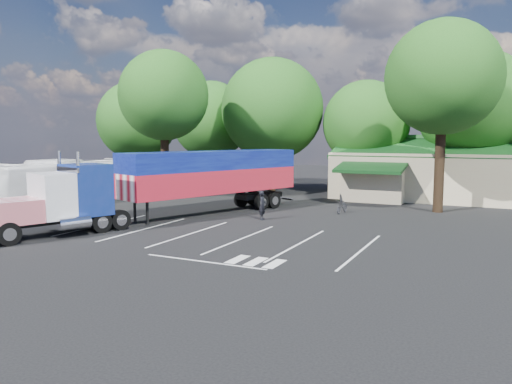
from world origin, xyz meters
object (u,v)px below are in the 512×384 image
at_px(silver_sedan, 450,195).
at_px(woman, 262,205).
at_px(bicycle, 342,207).
at_px(tour_bus, 69,181).
at_px(semi_truck, 179,179).

bearing_deg(silver_sedan, woman, 131.69).
bearing_deg(silver_sedan, bicycle, 132.64).
xyz_separation_m(bicycle, silver_sedan, (6.34, 8.99, 0.18)).
xyz_separation_m(tour_bus, silver_sedan, (27.82, 13.54, -1.14)).
xyz_separation_m(bicycle, tour_bus, (-21.48, -4.55, 1.32)).
height_order(semi_truck, tour_bus, semi_truck).
relative_size(woman, bicycle, 1.06).
height_order(semi_truck, woman, semi_truck).
height_order(bicycle, tour_bus, tour_bus).
bearing_deg(silver_sedan, semi_truck, 123.42).
xyz_separation_m(woman, tour_bus, (-17.60, 0.46, 0.84)).
bearing_deg(silver_sedan, tour_bus, 103.78).
relative_size(woman, silver_sedan, 0.48).
distance_m(tour_bus, silver_sedan, 30.96).
relative_size(semi_truck, tour_bus, 1.67).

